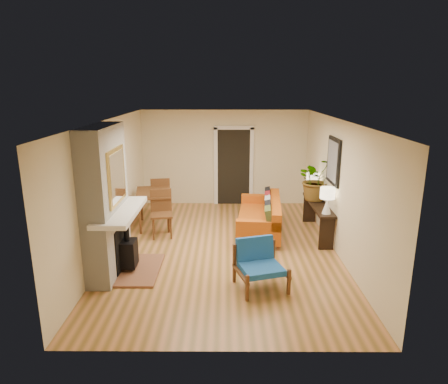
{
  "coord_description": "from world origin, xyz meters",
  "views": [
    {
      "loc": [
        0.04,
        -7.57,
        3.25
      ],
      "look_at": [
        0.0,
        0.2,
        1.15
      ],
      "focal_mm": 32.0,
      "sensor_mm": 36.0,
      "label": 1
    }
  ],
  "objects_px": {
    "houseplant": "(316,179)",
    "console_table": "(318,210)",
    "sofa": "(263,217)",
    "blue_chair": "(259,261)",
    "lamp_near": "(327,197)",
    "dining_table": "(157,198)",
    "lamp_far": "(313,181)",
    "ottoman": "(255,225)"
  },
  "relations": [
    {
      "from": "console_table",
      "to": "lamp_far",
      "type": "bearing_deg",
      "value": 90.0
    },
    {
      "from": "blue_chair",
      "to": "lamp_near",
      "type": "relative_size",
      "value": 1.73
    },
    {
      "from": "sofa",
      "to": "lamp_far",
      "type": "relative_size",
      "value": 4.09
    },
    {
      "from": "blue_chair",
      "to": "houseplant",
      "type": "relative_size",
      "value": 0.97
    },
    {
      "from": "sofa",
      "to": "dining_table",
      "type": "height_order",
      "value": "dining_table"
    },
    {
      "from": "sofa",
      "to": "ottoman",
      "type": "height_order",
      "value": "sofa"
    },
    {
      "from": "lamp_near",
      "to": "sofa",
      "type": "bearing_deg",
      "value": 144.78
    },
    {
      "from": "sofa",
      "to": "dining_table",
      "type": "xyz_separation_m",
      "value": [
        -2.44,
        0.42,
        0.31
      ]
    },
    {
      "from": "dining_table",
      "to": "houseplant",
      "type": "height_order",
      "value": "houseplant"
    },
    {
      "from": "dining_table",
      "to": "console_table",
      "type": "bearing_deg",
      "value": -8.71
    },
    {
      "from": "blue_chair",
      "to": "houseplant",
      "type": "bearing_deg",
      "value": 60.66
    },
    {
      "from": "houseplant",
      "to": "ottoman",
      "type": "bearing_deg",
      "value": -170.23
    },
    {
      "from": "ottoman",
      "to": "blue_chair",
      "type": "relative_size",
      "value": 0.89
    },
    {
      "from": "blue_chair",
      "to": "console_table",
      "type": "bearing_deg",
      "value": 57.47
    },
    {
      "from": "houseplant",
      "to": "lamp_near",
      "type": "bearing_deg",
      "value": -89.43
    },
    {
      "from": "lamp_far",
      "to": "houseplant",
      "type": "height_order",
      "value": "houseplant"
    },
    {
      "from": "sofa",
      "to": "houseplant",
      "type": "xyz_separation_m",
      "value": [
        1.19,
        0.16,
        0.84
      ]
    },
    {
      "from": "blue_chair",
      "to": "lamp_near",
      "type": "height_order",
      "value": "lamp_near"
    },
    {
      "from": "houseplant",
      "to": "console_table",
      "type": "bearing_deg",
      "value": -88.07
    },
    {
      "from": "console_table",
      "to": "lamp_near",
      "type": "xyz_separation_m",
      "value": [
        0.0,
        -0.71,
        0.49
      ]
    },
    {
      "from": "blue_chair",
      "to": "houseplant",
      "type": "height_order",
      "value": "houseplant"
    },
    {
      "from": "console_table",
      "to": "houseplant",
      "type": "xyz_separation_m",
      "value": [
        -0.01,
        0.3,
        0.63
      ]
    },
    {
      "from": "dining_table",
      "to": "console_table",
      "type": "height_order",
      "value": "dining_table"
    },
    {
      "from": "ottoman",
      "to": "dining_table",
      "type": "bearing_deg",
      "value": 167.52
    },
    {
      "from": "blue_chair",
      "to": "houseplant",
      "type": "xyz_separation_m",
      "value": [
        1.48,
        2.63,
        0.78
      ]
    },
    {
      "from": "sofa",
      "to": "lamp_far",
      "type": "height_order",
      "value": "lamp_far"
    },
    {
      "from": "blue_chair",
      "to": "sofa",
      "type": "bearing_deg",
      "value": 83.25
    },
    {
      "from": "dining_table",
      "to": "console_table",
      "type": "xyz_separation_m",
      "value": [
        3.64,
        -0.56,
        -0.1
      ]
    },
    {
      "from": "dining_table",
      "to": "houseplant",
      "type": "bearing_deg",
      "value": -4.12
    },
    {
      "from": "console_table",
      "to": "lamp_near",
      "type": "height_order",
      "value": "lamp_near"
    },
    {
      "from": "lamp_far",
      "to": "houseplant",
      "type": "xyz_separation_m",
      "value": [
        -0.01,
        -0.4,
        0.14
      ]
    },
    {
      "from": "sofa",
      "to": "lamp_far",
      "type": "distance_m",
      "value": 1.49
    },
    {
      "from": "console_table",
      "to": "houseplant",
      "type": "bearing_deg",
      "value": 91.93
    },
    {
      "from": "sofa",
      "to": "blue_chair",
      "type": "bearing_deg",
      "value": -96.75
    },
    {
      "from": "console_table",
      "to": "lamp_near",
      "type": "bearing_deg",
      "value": -90.0
    },
    {
      "from": "lamp_far",
      "to": "dining_table",
      "type": "bearing_deg",
      "value": -177.85
    },
    {
      "from": "blue_chair",
      "to": "lamp_far",
      "type": "distance_m",
      "value": 3.43
    },
    {
      "from": "ottoman",
      "to": "lamp_far",
      "type": "bearing_deg",
      "value": 24.6
    },
    {
      "from": "lamp_far",
      "to": "sofa",
      "type": "bearing_deg",
      "value": -154.91
    },
    {
      "from": "ottoman",
      "to": "houseplant",
      "type": "height_order",
      "value": "houseplant"
    },
    {
      "from": "dining_table",
      "to": "lamp_near",
      "type": "height_order",
      "value": "lamp_near"
    },
    {
      "from": "lamp_near",
      "to": "console_table",
      "type": "bearing_deg",
      "value": 90.0
    }
  ]
}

